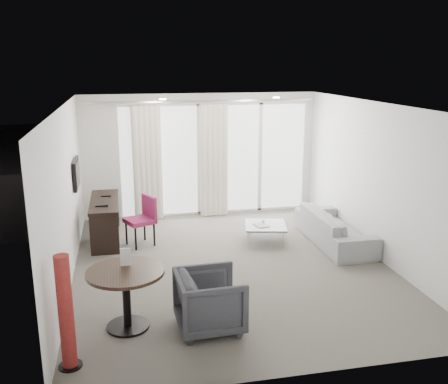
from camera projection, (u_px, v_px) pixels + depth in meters
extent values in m
cube|color=#5F5A51|center=(232.00, 266.00, 8.14)|extent=(5.00, 6.00, 0.00)
cube|color=white|center=(232.00, 105.00, 7.48)|extent=(5.00, 6.00, 0.00)
cube|color=silver|center=(66.00, 198.00, 7.31)|extent=(0.00, 6.00, 2.60)
cube|color=silver|center=(378.00, 182.00, 8.30)|extent=(0.00, 6.00, 2.60)
cube|color=silver|center=(298.00, 262.00, 4.97)|extent=(5.00, 0.00, 2.60)
cylinder|color=#FFE0B2|center=(163.00, 99.00, 8.82)|extent=(0.12, 0.12, 0.02)
cylinder|color=#FFE0B2|center=(276.00, 98.00, 9.23)|extent=(0.12, 0.12, 0.02)
cylinder|color=maroon|center=(66.00, 313.00, 5.30)|extent=(0.29, 0.29, 1.30)
imported|color=#36353D|center=(210.00, 301.00, 6.16)|extent=(0.84, 0.82, 0.74)
imported|color=gray|center=(335.00, 228.00, 9.10)|extent=(0.80, 2.04, 0.60)
cube|color=#4D4D50|center=(204.00, 197.00, 12.47)|extent=(5.60, 3.00, 0.12)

